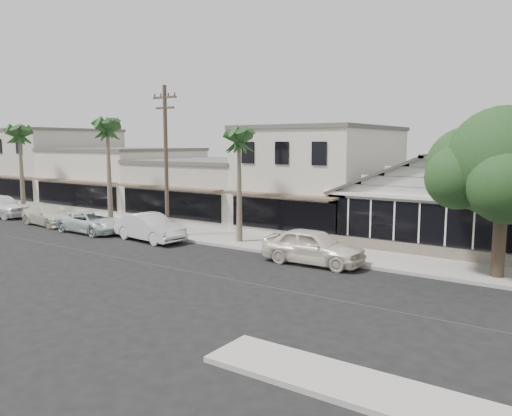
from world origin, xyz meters
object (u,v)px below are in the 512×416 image
Objects in this scene: car_0 at (313,246)px; car_3 at (49,215)px; car_2 at (92,222)px; utility_pole at (166,158)px; shade_tree at (503,166)px; car_4 at (1,206)px; car_1 at (150,227)px.

car_0 is 1.02× the size of car_3.
car_2 is 5.00m from car_3.
utility_pole is 1.25× the size of shade_tree.
utility_pole is 1.72× the size of car_4.
shade_tree is at bearing -80.93° from car_3.
utility_pole is 11.07m from car_3.
car_2 is 0.68× the size of shade_tree.
utility_pole is at bearing -73.87° from car_2.
utility_pole is 1.87× the size of car_3.
car_0 is at bearing -4.61° from utility_pole.
car_4 is (-11.46, 0.32, 0.21)m from car_2.
shade_tree is at bearing -76.07° from car_0.
shade_tree is at bearing -93.23° from car_4.
car_4 is 34.83m from shade_tree.
utility_pole reaches higher than car_4.
car_1 is 18.67m from shade_tree.
utility_pole reaches higher than shade_tree.
car_0 is 10.51m from car_1.
car_2 is at bearing 98.74° from car_1.
car_3 is (-10.21, -1.25, -4.09)m from utility_pole.
car_0 reaches higher than car_3.
shade_tree is at bearing 4.13° from utility_pole.
car_4 is (-16.68, -1.12, -3.90)m from utility_pole.
car_0 is 20.51m from car_3.
utility_pole is 17.16m from car_4.
car_1 is at bearing -172.06° from shade_tree.
car_3 is (-10.00, -0.02, -0.10)m from car_1.
car_4 is at bearing 88.91° from car_0.
car_1 is 10.00m from car_3.
shade_tree reaches higher than car_1.
car_1 is (-0.21, -1.23, -3.99)m from utility_pole.
car_4 is (-26.96, -0.29, 0.05)m from car_0.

